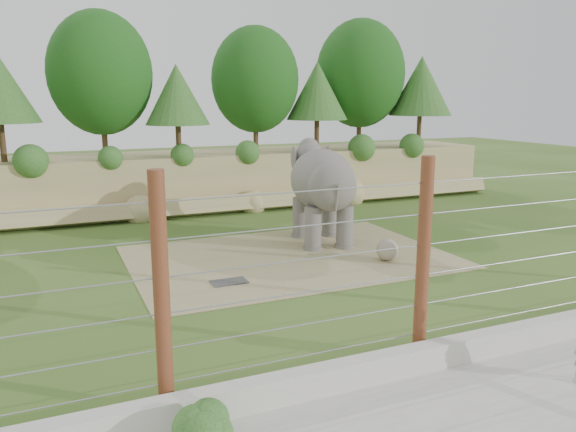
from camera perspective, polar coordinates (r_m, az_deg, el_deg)
name	(u,v)px	position (r m, az deg, el deg)	size (l,w,h in m)	color
ground	(317,288)	(15.36, 3.01, -7.28)	(90.00, 90.00, 0.00)	#335819
back_embankment	(208,121)	(26.62, -8.16, 9.49)	(30.00, 5.52, 8.77)	tan
dirt_patch	(290,257)	(18.14, 0.19, -4.19)	(10.00, 7.00, 0.02)	#9B9063
drain_grate	(229,282)	(15.77, -6.02, -6.67)	(1.00, 0.60, 0.03)	#262628
elephant	(322,194)	(19.67, 3.48, 2.21)	(1.84, 4.28, 3.47)	#5B5652
stone_ball	(387,250)	(17.92, 10.05, -3.40)	(0.69, 0.69, 0.69)	gray
retaining_wall	(435,355)	(11.35, 14.68, -13.50)	(26.00, 0.35, 0.50)	#BAB5AB
walkway	(513,421)	(10.17, 21.92, -18.75)	(26.00, 4.00, 0.01)	#BAB5AB
barrier_fence	(423,260)	(11.10, 13.56, -4.35)	(20.26, 0.26, 4.00)	#602A15
walkway_shrub	(202,428)	(8.72, -8.75, -20.49)	(0.77, 0.77, 0.77)	#26531B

